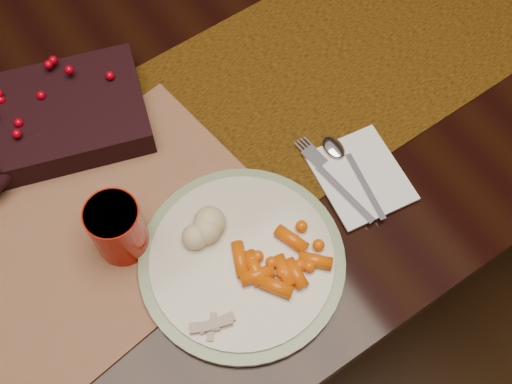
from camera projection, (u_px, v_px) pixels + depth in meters
floor at (192, 263)px, 1.69m from camera, size 5.00×5.00×0.00m
dining_table at (176, 202)px, 1.36m from camera, size 1.80×1.00×0.75m
table_runner at (213, 136)px, 0.99m from camera, size 1.76×0.38×0.00m
centerpiece at (30, 120)px, 0.96m from camera, size 0.38×0.27×0.07m
placemat_main at (112, 230)px, 0.92m from camera, size 0.46×0.36×0.00m
placemat_second at (15, 283)px, 0.89m from camera, size 0.47×0.37×0.00m
dinner_plate at (242, 261)px, 0.89m from camera, size 0.37×0.37×0.02m
baby_carrots at (279, 262)px, 0.87m from camera, size 0.13×0.11×0.02m
mashed_potatoes at (201, 223)px, 0.88m from camera, size 0.10×0.10×0.05m
turkey_shreds at (209, 321)px, 0.84m from camera, size 0.09×0.08×0.02m
napkin at (360, 177)px, 0.95m from camera, size 0.14×0.16×0.00m
fork at (337, 184)px, 0.94m from camera, size 0.04×0.15×0.00m
spoon at (355, 174)px, 0.95m from camera, size 0.06×0.15×0.00m
red_cup at (118, 228)px, 0.87m from camera, size 0.09×0.09×0.10m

